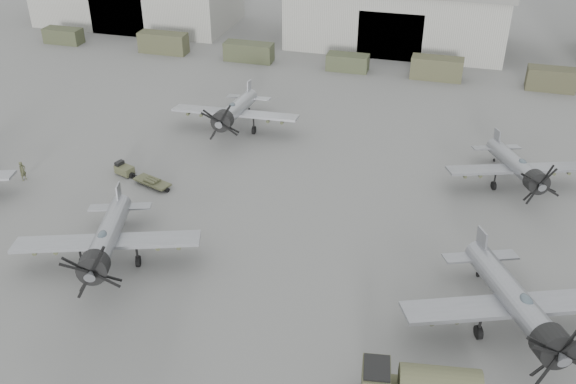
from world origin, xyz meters
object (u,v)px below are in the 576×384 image
Objects in this scene: aircraft_far_0 at (234,111)px; aircraft_far_1 at (518,167)px; aircraft_mid_2 at (519,305)px; fuel_tanker at (421,383)px; ground_crew at (23,171)px; aircraft_mid_1 at (106,240)px; tug_trailer at (135,174)px.

aircraft_far_0 is 1.09× the size of aircraft_far_1.
aircraft_mid_2 is 2.01× the size of fuel_tanker.
fuel_tanker is (-4.96, -6.61, -1.06)m from aircraft_mid_2.
fuel_tanker is at bearing -121.83° from aircraft_far_1.
aircraft_mid_2 is 41.25m from ground_crew.
aircraft_mid_1 is 22.90m from fuel_tanker.
aircraft_far_0 is 1.86× the size of fuel_tanker.
tug_trailer is (-31.67, -7.01, -1.67)m from aircraft_far_1.
aircraft_far_0 reaches higher than tug_trailer.
aircraft_mid_2 reaches higher than aircraft_far_0.
aircraft_far_1 is at bearing 66.78° from aircraft_mid_2.
aircraft_mid_1 reaches higher than aircraft_far_0.
aircraft_mid_1 is 1.10× the size of aircraft_far_1.
fuel_tanker is 31.74m from tug_trailer.
aircraft_far_1 is (0.56, 18.36, -0.38)m from aircraft_mid_2.
aircraft_mid_2 is at bearing -0.62° from tug_trailer.
ground_crew is (-40.86, -9.71, -1.25)m from aircraft_far_1.
aircraft_far_0 is at bearing -33.75° from ground_crew.
aircraft_mid_2 is at bearing -111.11° from aircraft_far_1.
aircraft_far_1 is at bearing -12.15° from aircraft_far_0.
aircraft_mid_2 reaches higher than aircraft_far_1.
aircraft_far_1 is (26.43, -4.08, -0.17)m from aircraft_far_0.
aircraft_mid_1 reaches higher than aircraft_far_1.
aircraft_far_1 is at bearing 31.91° from tug_trailer.
fuel_tanker is (22.03, -6.16, -0.89)m from aircraft_mid_1.
fuel_tanker is at bearing -15.07° from tug_trailer.
aircraft_mid_1 is at bearing -51.37° from tug_trailer.
tug_trailer is at bearing 138.49° from aircraft_mid_2.
aircraft_far_1 is at bearing 14.91° from aircraft_mid_1.
tug_trailer is at bearing -118.66° from aircraft_far_0.
aircraft_far_0 is 26.75m from aircraft_far_1.
aircraft_far_1 reaches higher than fuel_tanker.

